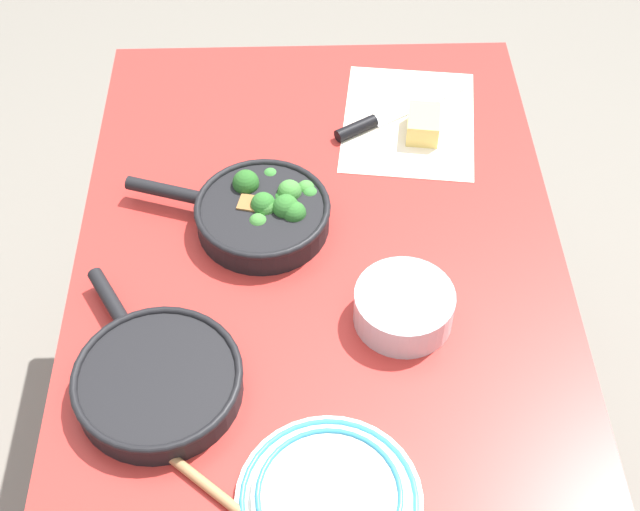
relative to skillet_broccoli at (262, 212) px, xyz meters
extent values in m
plane|color=slate|center=(-0.09, -0.10, -0.78)|extent=(14.00, 14.00, 0.00)
cube|color=#B72D28|center=(-0.09, -0.10, -0.05)|extent=(1.20, 0.82, 0.03)
cylinder|color=#BCBCC1|center=(0.45, -0.44, -0.42)|extent=(0.05, 0.05, 0.72)
cylinder|color=#BCBCC1|center=(0.45, 0.25, -0.42)|extent=(0.05, 0.05, 0.72)
cylinder|color=black|center=(0.00, 0.00, -0.01)|extent=(0.23, 0.23, 0.05)
torus|color=black|center=(0.00, 0.00, 0.02)|extent=(0.23, 0.23, 0.01)
cylinder|color=black|center=(0.05, 0.17, 0.00)|extent=(0.07, 0.14, 0.02)
cylinder|color=#245B1C|center=(-0.02, -0.05, -0.01)|extent=(0.01, 0.01, 0.02)
sphere|color=#2D6B28|center=(-0.02, -0.05, 0.02)|extent=(0.04, 0.04, 0.04)
cylinder|color=#357027|center=(-0.03, 0.01, -0.01)|extent=(0.01, 0.01, 0.02)
sphere|color=#428438|center=(-0.03, 0.01, 0.01)|extent=(0.03, 0.03, 0.03)
cylinder|color=#205218|center=(-0.01, -0.01, -0.01)|extent=(0.01, 0.01, 0.02)
sphere|color=#286023|center=(-0.01, -0.01, 0.00)|extent=(0.03, 0.03, 0.03)
cylinder|color=#2C6823|center=(0.03, -0.08, -0.01)|extent=(0.01, 0.01, 0.02)
sphere|color=#387A33|center=(0.03, -0.08, 0.01)|extent=(0.03, 0.03, 0.03)
cylinder|color=#245B1C|center=(0.00, 0.00, -0.01)|extent=(0.01, 0.01, 0.02)
sphere|color=#2D6B28|center=(0.00, 0.00, 0.02)|extent=(0.04, 0.04, 0.04)
cylinder|color=#245B1C|center=(0.02, -0.03, -0.01)|extent=(0.01, 0.01, 0.02)
sphere|color=#2D6B28|center=(0.02, -0.03, 0.01)|extent=(0.03, 0.03, 0.03)
cylinder|color=#245B1C|center=(-0.01, -0.04, -0.01)|extent=(0.02, 0.02, 0.02)
sphere|color=#2D6B28|center=(-0.01, -0.04, 0.02)|extent=(0.05, 0.05, 0.05)
cylinder|color=#357027|center=(0.04, -0.07, -0.01)|extent=(0.01, 0.01, 0.02)
sphere|color=#428438|center=(0.04, -0.07, 0.01)|extent=(0.03, 0.03, 0.03)
cylinder|color=#205218|center=(0.05, 0.03, -0.01)|extent=(0.02, 0.02, 0.03)
sphere|color=#286023|center=(0.05, 0.03, 0.02)|extent=(0.05, 0.05, 0.05)
cylinder|color=#357027|center=(0.00, -0.01, -0.01)|extent=(0.01, 0.01, 0.02)
sphere|color=#428438|center=(0.00, -0.01, 0.01)|extent=(0.04, 0.04, 0.04)
cylinder|color=#357027|center=(0.03, -0.05, -0.01)|extent=(0.01, 0.01, 0.02)
sphere|color=#428438|center=(0.03, -0.05, 0.02)|extent=(0.04, 0.04, 0.04)
cylinder|color=#2C6823|center=(0.08, -0.01, -0.01)|extent=(0.01, 0.01, 0.02)
sphere|color=#387A33|center=(0.08, -0.01, 0.01)|extent=(0.03, 0.03, 0.03)
cube|color=#AD7F4C|center=(-0.03, 0.06, 0.00)|extent=(0.05, 0.05, 0.04)
cube|color=#9E703D|center=(-0.06, 0.01, -0.01)|extent=(0.04, 0.04, 0.03)
cube|color=olive|center=(0.00, 0.02, 0.00)|extent=(0.05, 0.05, 0.04)
cylinder|color=black|center=(-0.33, 0.15, -0.01)|extent=(0.25, 0.25, 0.04)
torus|color=black|center=(-0.33, 0.15, 0.01)|extent=(0.25, 0.25, 0.01)
cylinder|color=black|center=(-0.18, 0.24, 0.00)|extent=(0.11, 0.08, 0.02)
cylinder|color=#DBC156|center=(-0.33, 0.15, -0.01)|extent=(0.20, 0.20, 0.02)
cylinder|color=#A87A4C|center=(-0.51, 0.04, -0.02)|extent=(0.23, 0.27, 0.02)
ellipsoid|color=#A87A4C|center=(-0.39, 0.19, -0.02)|extent=(0.07, 0.07, 0.02)
cube|color=silver|center=(0.26, -0.28, -0.03)|extent=(0.34, 0.29, 0.00)
cube|color=silver|center=(0.31, -0.30, -0.03)|extent=(0.13, 0.19, 0.01)
cylinder|color=black|center=(0.23, -0.17, -0.02)|extent=(0.06, 0.09, 0.02)
cube|color=#EACC66|center=(0.23, -0.30, -0.01)|extent=(0.09, 0.07, 0.05)
cylinder|color=silver|center=(-0.51, -0.09, -0.03)|extent=(0.25, 0.25, 0.01)
torus|color=teal|center=(-0.51, -0.09, -0.02)|extent=(0.24, 0.24, 0.01)
cylinder|color=silver|center=(-0.51, -0.09, -0.01)|extent=(0.21, 0.21, 0.01)
torus|color=teal|center=(-0.51, -0.09, -0.01)|extent=(0.20, 0.20, 0.01)
cylinder|color=#B7B7BC|center=(-0.21, -0.22, 0.00)|extent=(0.16, 0.16, 0.06)
camera|label=1|loc=(-1.04, -0.07, 1.10)|focal=50.00mm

